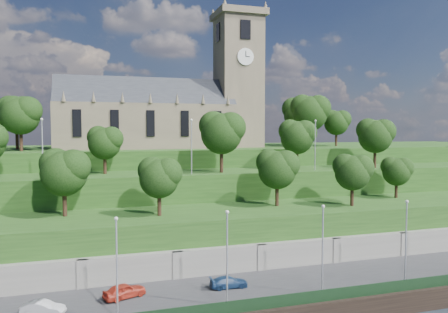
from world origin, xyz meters
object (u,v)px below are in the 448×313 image
object	(u,v)px
church	(172,108)
car_middle	(43,308)
car_left	(125,291)
car_right	(229,282)

from	to	relation	value
church	car_middle	xyz separation A→B (m)	(-19.07, -40.66, -19.90)
car_left	car_middle	distance (m)	7.49
car_left	car_middle	bearing A→B (deg)	83.46
car_left	car_right	xyz separation A→B (m)	(10.61, -0.36, -0.13)
car_middle	car_right	world-z (taller)	car_middle
car_left	car_right	world-z (taller)	car_left
church	car_middle	bearing A→B (deg)	-115.13
car_middle	car_right	distance (m)	17.91
car_left	car_right	bearing A→B (deg)	-113.35
church	car_left	world-z (taller)	church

